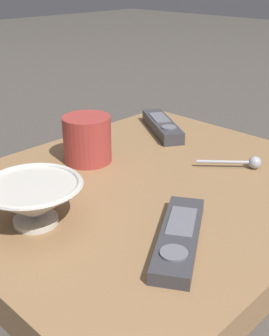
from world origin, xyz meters
TOP-DOWN VIEW (x-y plane):
  - ground_plane at (0.00, 0.00)m, footprint 6.00×6.00m
  - table at (0.00, 0.00)m, footprint 0.66×0.56m
  - cereal_bowl at (-0.21, 0.03)m, footprint 0.14×0.14m
  - coffee_mug at (-0.01, 0.15)m, footprint 0.09×0.09m
  - teaspoon at (0.17, -0.09)m, footprint 0.08×0.09m
  - tv_remote_near at (0.21, 0.15)m, footprint 0.13×0.18m
  - tv_remote_far at (-0.11, -0.15)m, footprint 0.19×0.14m

SIDE VIEW (x-z plane):
  - ground_plane at x=0.00m, z-range 0.00..0.00m
  - table at x=0.00m, z-range 0.00..0.05m
  - tv_remote_far at x=-0.11m, z-range 0.05..0.07m
  - teaspoon at x=0.17m, z-range 0.05..0.07m
  - tv_remote_near at x=0.21m, z-range 0.05..0.08m
  - cereal_bowl at x=-0.21m, z-range 0.05..0.12m
  - coffee_mug at x=-0.01m, z-range 0.05..0.14m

